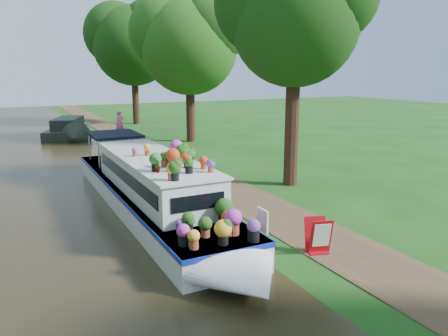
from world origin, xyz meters
The scene contains 11 objects.
ground centered at (0.00, 0.00, 0.00)m, with size 100.00×100.00×0.00m, color #134010.
canal_water centered at (-6.00, 0.00, 0.01)m, with size 10.00×100.00×0.02m, color black.
towpath centered at (1.20, 0.00, 0.01)m, with size 2.20×100.00×0.03m, color #43321F.
plant_boat centered at (-2.25, 1.76, 0.85)m, with size 2.29×13.52×2.29m.
tree_near_overhang centered at (3.79, 3.06, 6.60)m, with size 5.52×5.28×8.99m.
tree_near_mid centered at (4.48, 15.08, 6.44)m, with size 6.90×6.60×9.40m.
tree_near_far centered at (3.98, 26.09, 7.05)m, with size 7.59×7.26×10.30m.
second_boat centered at (-2.32, 20.64, 0.53)m, with size 3.93×7.21×1.31m.
sandwich_board centered at (0.45, -2.94, 0.43)m, with size 0.59×0.58×0.89m.
pedestrian_pink centered at (0.79, 18.57, 0.93)m, with size 0.66×0.43×1.81m, color #E05C87.
verge_plant centered at (0.05, 4.42, 0.24)m, with size 0.42×0.37×0.47m, color #206B22.
Camera 1 is at (-6.25, -10.98, 4.47)m, focal length 35.00 mm.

